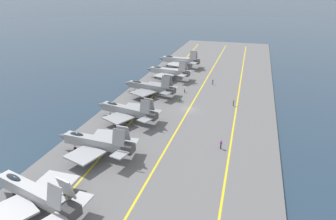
{
  "coord_description": "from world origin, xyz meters",
  "views": [
    {
      "loc": [
        -68.5,
        -14.38,
        29.87
      ],
      "look_at": [
        -7.62,
        3.31,
        2.9
      ],
      "focal_mm": 32.0,
      "sensor_mm": 36.0,
      "label": 1
    }
  ],
  "objects_px": {
    "crew_purple_vest": "(221,144)",
    "parked_jet_nearest": "(34,193)",
    "parked_jet_fifth": "(168,71)",
    "crew_blue_vest": "(213,82)",
    "crew_green_vest": "(180,99)",
    "parked_jet_sixth": "(179,60)",
    "parked_jet_fourth": "(149,87)",
    "parked_jet_second": "(96,142)",
    "parked_jet_third": "(127,110)",
    "crew_white_vest": "(185,89)",
    "crew_brown_vest": "(234,103)"
  },
  "relations": [
    {
      "from": "parked_jet_nearest",
      "to": "crew_green_vest",
      "type": "height_order",
      "value": "parked_jet_nearest"
    },
    {
      "from": "parked_jet_third",
      "to": "crew_brown_vest",
      "type": "xyz_separation_m",
      "value": [
        15.72,
        -23.04,
        -1.49
      ]
    },
    {
      "from": "crew_blue_vest",
      "to": "parked_jet_second",
      "type": "bearing_deg",
      "value": 162.93
    },
    {
      "from": "parked_jet_nearest",
      "to": "crew_white_vest",
      "type": "xyz_separation_m",
      "value": [
        53.38,
        -9.04,
        -1.66
      ]
    },
    {
      "from": "parked_jet_nearest",
      "to": "crew_blue_vest",
      "type": "xyz_separation_m",
      "value": [
        62.92,
        -15.86,
        -1.64
      ]
    },
    {
      "from": "parked_jet_fifth",
      "to": "crew_green_vest",
      "type": "distance_m",
      "value": 21.1
    },
    {
      "from": "parked_jet_nearest",
      "to": "parked_jet_third",
      "type": "relative_size",
      "value": 1.05
    },
    {
      "from": "parked_jet_second",
      "to": "crew_blue_vest",
      "type": "relative_size",
      "value": 9.44
    },
    {
      "from": "parked_jet_fourth",
      "to": "crew_brown_vest",
      "type": "distance_m",
      "value": 23.93
    },
    {
      "from": "parked_jet_second",
      "to": "parked_jet_sixth",
      "type": "relative_size",
      "value": 0.98
    },
    {
      "from": "parked_jet_third",
      "to": "crew_blue_vest",
      "type": "bearing_deg",
      "value": -25.48
    },
    {
      "from": "parked_jet_sixth",
      "to": "crew_brown_vest",
      "type": "xyz_separation_m",
      "value": [
        -33.76,
        -23.11,
        -1.77
      ]
    },
    {
      "from": "parked_jet_nearest",
      "to": "parked_jet_sixth",
      "type": "relative_size",
      "value": 1.06
    },
    {
      "from": "parked_jet_fifth",
      "to": "crew_white_vest",
      "type": "relative_size",
      "value": 9.45
    },
    {
      "from": "parked_jet_third",
      "to": "parked_jet_fifth",
      "type": "bearing_deg",
      "value": -0.33
    },
    {
      "from": "parked_jet_nearest",
      "to": "parked_jet_fifth",
      "type": "relative_size",
      "value": 1.1
    },
    {
      "from": "crew_white_vest",
      "to": "crew_brown_vest",
      "type": "height_order",
      "value": "crew_brown_vest"
    },
    {
      "from": "parked_jet_second",
      "to": "crew_blue_vest",
      "type": "height_order",
      "value": "parked_jet_second"
    },
    {
      "from": "parked_jet_sixth",
      "to": "parked_jet_nearest",
      "type": "bearing_deg",
      "value": 179.62
    },
    {
      "from": "parked_jet_sixth",
      "to": "crew_green_vest",
      "type": "bearing_deg",
      "value": -165.43
    },
    {
      "from": "parked_jet_third",
      "to": "parked_jet_fourth",
      "type": "relative_size",
      "value": 0.98
    },
    {
      "from": "crew_blue_vest",
      "to": "crew_purple_vest",
      "type": "height_order",
      "value": "crew_purple_vest"
    },
    {
      "from": "parked_jet_fourth",
      "to": "crew_brown_vest",
      "type": "xyz_separation_m",
      "value": [
        -2.14,
        -23.8,
        -1.34
      ]
    },
    {
      "from": "parked_jet_second",
      "to": "crew_brown_vest",
      "type": "xyz_separation_m",
      "value": [
        31.38,
        -22.42,
        -1.64
      ]
    },
    {
      "from": "parked_jet_second",
      "to": "parked_jet_fourth",
      "type": "bearing_deg",
      "value": 2.35
    },
    {
      "from": "parked_jet_fourth",
      "to": "crew_green_vest",
      "type": "distance_m",
      "value": 10.44
    },
    {
      "from": "parked_jet_sixth",
      "to": "crew_white_vest",
      "type": "distance_m",
      "value": 28.39
    },
    {
      "from": "crew_green_vest",
      "to": "crew_brown_vest",
      "type": "relative_size",
      "value": 0.99
    },
    {
      "from": "parked_jet_sixth",
      "to": "crew_white_vest",
      "type": "bearing_deg",
      "value": -162.53
    },
    {
      "from": "crew_green_vest",
      "to": "crew_white_vest",
      "type": "distance_m",
      "value": 8.01
    },
    {
      "from": "parked_jet_fifth",
      "to": "crew_white_vest",
      "type": "xyz_separation_m",
      "value": [
        -11.09,
        -8.23,
        -1.76
      ]
    },
    {
      "from": "parked_jet_fourth",
      "to": "crew_brown_vest",
      "type": "height_order",
      "value": "parked_jet_fourth"
    },
    {
      "from": "parked_jet_third",
      "to": "parked_jet_sixth",
      "type": "bearing_deg",
      "value": 0.09
    },
    {
      "from": "crew_blue_vest",
      "to": "crew_purple_vest",
      "type": "distance_m",
      "value": 39.81
    },
    {
      "from": "crew_purple_vest",
      "to": "parked_jet_nearest",
      "type": "bearing_deg",
      "value": 135.73
    },
    {
      "from": "crew_green_vest",
      "to": "crew_purple_vest",
      "type": "distance_m",
      "value": 25.5
    },
    {
      "from": "parked_jet_second",
      "to": "parked_jet_fourth",
      "type": "relative_size",
      "value": 0.96
    },
    {
      "from": "parked_jet_sixth",
      "to": "crew_brown_vest",
      "type": "bearing_deg",
      "value": -145.61
    },
    {
      "from": "parked_jet_second",
      "to": "crew_purple_vest",
      "type": "height_order",
      "value": "parked_jet_second"
    },
    {
      "from": "parked_jet_fifth",
      "to": "crew_green_vest",
      "type": "xyz_separation_m",
      "value": [
        -19.08,
        -8.83,
        -1.74
      ]
    },
    {
      "from": "parked_jet_fifth",
      "to": "crew_blue_vest",
      "type": "xyz_separation_m",
      "value": [
        -1.55,
        -15.05,
        -1.74
      ]
    },
    {
      "from": "parked_jet_second",
      "to": "crew_purple_vest",
      "type": "distance_m",
      "value": 23.62
    },
    {
      "from": "parked_jet_third",
      "to": "crew_white_vest",
      "type": "relative_size",
      "value": 9.91
    },
    {
      "from": "parked_jet_third",
      "to": "parked_jet_fifth",
      "type": "height_order",
      "value": "parked_jet_fifth"
    },
    {
      "from": "parked_jet_fourth",
      "to": "parked_jet_second",
      "type": "bearing_deg",
      "value": -177.65
    },
    {
      "from": "parked_jet_fourth",
      "to": "parked_jet_fifth",
      "type": "distance_m",
      "value": 15.73
    },
    {
      "from": "parked_jet_second",
      "to": "crew_brown_vest",
      "type": "distance_m",
      "value": 38.6
    },
    {
      "from": "parked_jet_fifth",
      "to": "crew_green_vest",
      "type": "relative_size",
      "value": 9.28
    },
    {
      "from": "parked_jet_second",
      "to": "parked_jet_fourth",
      "type": "height_order",
      "value": "parked_jet_second"
    },
    {
      "from": "parked_jet_second",
      "to": "parked_jet_sixth",
      "type": "height_order",
      "value": "parked_jet_sixth"
    }
  ]
}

